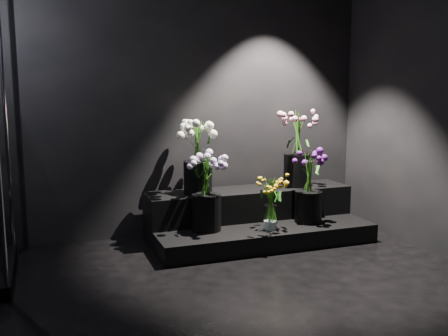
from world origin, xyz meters
TOP-DOWN VIEW (x-y plane):
  - floor at (0.00, 0.00)m, footprint 4.00×4.00m
  - wall_back at (0.00, 2.00)m, footprint 4.00×0.00m
  - display_riser at (0.73, 1.60)m, footprint 2.01×0.89m
  - bouquet_orange_bells at (0.73, 1.25)m, footprint 0.32×0.32m
  - bouquet_lilac at (0.20, 1.42)m, footprint 0.45×0.45m
  - bouquet_purple at (1.17, 1.36)m, footprint 0.36×0.36m
  - bouquet_cream_roses at (0.20, 1.69)m, footprint 0.51×0.51m
  - bouquet_pink_roses at (1.23, 1.70)m, footprint 0.47×0.47m

SIDE VIEW (x-z plane):
  - floor at x=0.00m, z-range 0.00..0.00m
  - display_riser at x=0.73m, z-range -0.04..0.41m
  - bouquet_orange_bells at x=0.73m, z-range 0.18..0.68m
  - bouquet_purple at x=1.17m, z-range 0.19..0.86m
  - bouquet_lilac at x=0.20m, z-range 0.21..0.89m
  - bouquet_cream_roses at x=0.20m, z-range 0.50..1.17m
  - bouquet_pink_roses at x=1.23m, z-range 0.49..1.24m
  - wall_back at x=0.00m, z-range -0.60..3.40m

